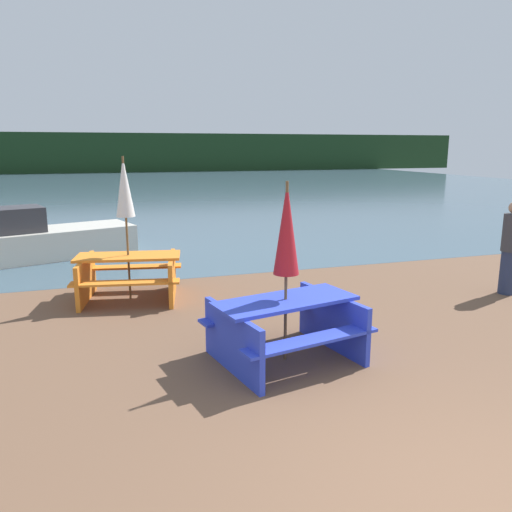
# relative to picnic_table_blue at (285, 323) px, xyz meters

# --- Properties ---
(water) EXTENTS (60.00, 50.00, 0.00)m
(water) POSITION_rel_picnic_table_blue_xyz_m (0.41, 29.19, -0.47)
(water) COLOR #425B6B
(water) RESTS_ON ground_plane
(far_treeline) EXTENTS (80.00, 1.60, 4.00)m
(far_treeline) POSITION_rel_picnic_table_blue_xyz_m (0.41, 49.19, 1.53)
(far_treeline) COLOR #193319
(far_treeline) RESTS_ON water
(picnic_table_blue) EXTENTS (1.97, 1.71, 0.77)m
(picnic_table_blue) POSITION_rel_picnic_table_blue_xyz_m (0.00, 0.00, 0.00)
(picnic_table_blue) COLOR blue
(picnic_table_blue) RESTS_ON ground_plane
(picnic_table_orange) EXTENTS (1.96, 1.67, 0.77)m
(picnic_table_orange) POSITION_rel_picnic_table_blue_xyz_m (-1.65, 3.17, -0.00)
(picnic_table_orange) COLOR orange
(picnic_table_orange) RESTS_ON ground_plane
(umbrella_white) EXTENTS (0.31, 0.31, 2.42)m
(umbrella_white) POSITION_rel_picnic_table_blue_xyz_m (-1.65, 3.17, 1.44)
(umbrella_white) COLOR brown
(umbrella_white) RESTS_ON ground_plane
(umbrella_crimson) EXTENTS (0.31, 0.31, 2.19)m
(umbrella_crimson) POSITION_rel_picnic_table_blue_xyz_m (0.00, -0.00, 1.16)
(umbrella_crimson) COLOR brown
(umbrella_crimson) RESTS_ON ground_plane
(boat) EXTENTS (4.64, 2.69, 1.24)m
(boat) POSITION_rel_picnic_table_blue_xyz_m (-3.67, 7.02, -0.00)
(boat) COLOR beige
(boat) RESTS_ON water
(person) EXTENTS (0.33, 0.33, 1.65)m
(person) POSITION_rel_picnic_table_blue_xyz_m (4.79, 1.45, 0.36)
(person) COLOR #283351
(person) RESTS_ON ground_plane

